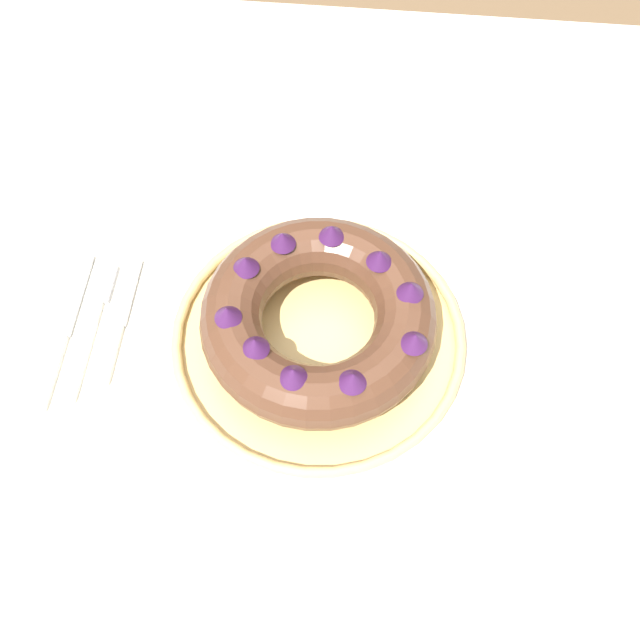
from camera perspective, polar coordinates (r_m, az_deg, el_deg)
name	(u,v)px	position (r m, az deg, el deg)	size (l,w,h in m)	color
ground_plane	(319,520)	(1.58, -0.07, -14.97)	(8.00, 8.00, 0.00)	brown
dining_table	(319,378)	(0.95, -0.11, -4.42)	(1.15, 1.21, 0.75)	silver
serving_dish	(320,341)	(0.86, 0.00, -1.58)	(0.34, 0.34, 0.03)	tan
bundt_cake	(320,319)	(0.82, 0.00, 0.05)	(0.26, 0.26, 0.09)	#4C2D1E
fork	(93,321)	(0.92, -16.90, -0.04)	(0.02, 0.18, 0.01)	white
serving_knife	(61,339)	(0.92, -19.16, -1.40)	(0.02, 0.21, 0.01)	white
cake_knife	(117,328)	(0.91, -15.24, -0.59)	(0.02, 0.17, 0.01)	white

